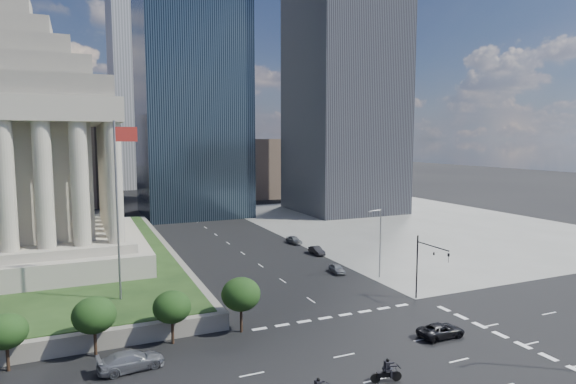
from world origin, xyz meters
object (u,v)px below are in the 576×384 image
suv_grey (131,361)px  parked_sedan_mid (317,251)px  parked_sedan_near (337,269)px  street_lamp_north (379,239)px  war_memorial (14,129)px  motorcycle_lead (386,370)px  flagpole (119,200)px  traffic_signal_ne (427,260)px  parked_sedan_far (294,240)px  pickup_truck (441,330)px

suv_grey → parked_sedan_mid: bearing=-53.7°
suv_grey → parked_sedan_near: size_ratio=1.46×
street_lamp_north → suv_grey: size_ratio=1.78×
war_memorial → motorcycle_lead: bearing=-57.7°
street_lamp_north → motorcycle_lead: street_lamp_north is taller
flagpole → traffic_signal_ne: 36.69m
flagpole → traffic_signal_ne: flagpole is taller
war_memorial → parked_sedan_far: size_ratio=9.25×
pickup_truck → motorcycle_lead: motorcycle_lead is taller
parked_sedan_near → flagpole: bearing=-161.8°
pickup_truck → parked_sedan_mid: bearing=-6.4°
traffic_signal_ne → pickup_truck: bearing=-121.2°
traffic_signal_ne → flagpole: bearing=163.3°
traffic_signal_ne → parked_sedan_mid: (-1.00, 27.37, -4.57)m
traffic_signal_ne → suv_grey: 35.25m
flagpole → parked_sedan_mid: size_ratio=4.87×
pickup_truck → parked_sedan_far: (4.43, 45.88, 0.03)m
flagpole → parked_sedan_near: 33.70m
pickup_truck → motorcycle_lead: 11.69m
street_lamp_north → parked_sedan_mid: street_lamp_north is taller
war_memorial → motorcycle_lead: war_memorial is taller
war_memorial → parked_sedan_mid: 50.48m
traffic_signal_ne → street_lamp_north: 11.34m
flagpole → suv_grey: bearing=-91.8°
flagpole → suv_grey: flagpole is taller
traffic_signal_ne → street_lamp_north: bearing=85.8°
parked_sedan_far → flagpole: bearing=-145.1°
traffic_signal_ne → pickup_truck: size_ratio=1.62×
flagpole → pickup_truck: 36.88m
war_memorial → parked_sedan_mid: war_memorial is taller
pickup_truck → motorcycle_lead: (-10.39, -5.35, 0.32)m
parked_sedan_near → motorcycle_lead: motorcycle_lead is taller
war_memorial → parked_sedan_far: 50.05m
flagpole → suv_grey: 18.64m
parked_sedan_mid → motorcycle_lead: size_ratio=1.51×
street_lamp_north → motorcycle_lead: bearing=-123.0°
war_memorial → pickup_truck: 63.14m
pickup_truck → parked_sedan_far: parked_sedan_far is taller
war_memorial → suv_grey: size_ratio=6.93×
street_lamp_north → parked_sedan_far: 26.15m
parked_sedan_mid → motorcycle_lead: bearing=-108.6°
street_lamp_north → parked_sedan_near: (-4.33, 4.50, -5.01)m
motorcycle_lead → parked_sedan_mid: bearing=82.4°
motorcycle_lead → war_memorial: bearing=134.2°
flagpole → street_lamp_north: flagpole is taller
parked_sedan_mid → parked_sedan_far: bearing=91.0°
flagpole → motorcycle_lead: size_ratio=7.38×
war_memorial → motorcycle_lead: size_ratio=14.38×
pickup_truck → suv_grey: (-29.34, 5.26, 0.13)m
traffic_signal_ne → parked_sedan_near: size_ratio=2.08×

